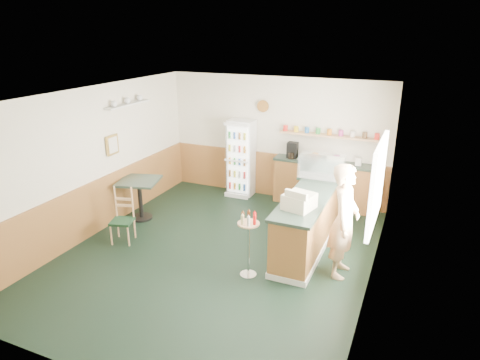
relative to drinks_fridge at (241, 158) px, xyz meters
The scene contains 13 objects.
ground 2.97m from the drinks_fridge, 74.96° to the right, with size 6.00×6.00×0.00m, color black.
room_envelope 2.17m from the drinks_fridge, 75.77° to the right, with size 5.04×6.02×2.72m.
service_counter 2.70m from the drinks_fridge, 38.57° to the right, with size 0.68×3.01×1.01m.
back_counter 1.95m from the drinks_fridge, ahead, with size 2.24×0.42×1.69m.
drinks_fridge is the anchor object (origin of this frame).
display_case 2.38m from the drinks_fridge, 27.57° to the right, with size 0.81×0.42×0.46m.
cash_register 3.31m from the drinks_fridge, 50.82° to the right, with size 0.41×0.44×0.24m, color beige.
shopkeeper 3.76m from the drinks_fridge, 42.11° to the right, with size 0.60×0.43×1.81m, color tan.
condiment_stand 3.48m from the drinks_fridge, 64.81° to the right, with size 0.34×0.34×1.05m.
newspaper_rack 2.22m from the drinks_fridge, 37.83° to the right, with size 0.09×0.40×0.48m.
cafe_table 2.45m from the drinks_fridge, 122.65° to the right, with size 0.93×0.93×0.83m.
cafe_chair 3.11m from the drinks_fridge, 109.34° to the right, with size 0.46×0.46×1.00m.
dog_doorstop 2.70m from the drinks_fridge, 53.55° to the right, with size 0.24×0.32×0.29m.
Camera 1 is at (2.94, -5.80, 3.67)m, focal length 32.00 mm.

